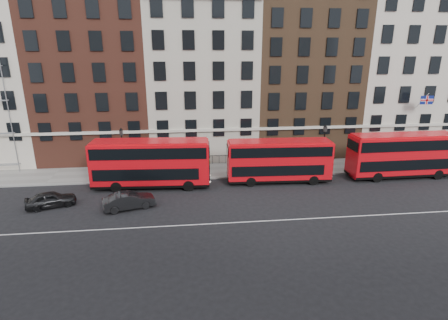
{
  "coord_description": "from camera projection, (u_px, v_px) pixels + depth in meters",
  "views": [
    {
      "loc": [
        -2.22,
        -26.56,
        13.04
      ],
      "look_at": [
        1.32,
        5.0,
        3.0
      ],
      "focal_mm": 28.0,
      "sensor_mm": 36.0,
      "label": 1
    }
  ],
  "objects": [
    {
      "name": "car_front",
      "position": [
        129.0,
        201.0,
        29.86
      ],
      "size": [
        4.64,
        2.72,
        1.45
      ],
      "primitive_type": "imported",
      "rotation": [
        0.0,
        0.0,
        1.86
      ],
      "color": "black",
      "rests_on": "ground"
    },
    {
      "name": "bus_d",
      "position": [
        402.0,
        154.0,
        36.75
      ],
      "size": [
        11.27,
        2.87,
        4.72
      ],
      "rotation": [
        0.0,
        0.0,
        0.01
      ],
      "color": "red",
      "rests_on": "ground"
    },
    {
      "name": "lamp_post_right",
      "position": [
        324.0,
        146.0,
        37.74
      ],
      "size": [
        0.44,
        0.44,
        5.33
      ],
      "color": "black",
      "rests_on": "pavement"
    },
    {
      "name": "pavement",
      "position": [
        207.0,
        171.0,
        39.26
      ],
      "size": [
        80.0,
        5.0,
        0.15
      ],
      "primitive_type": "cube",
      "color": "gray",
      "rests_on": "ground"
    },
    {
      "name": "road_centre_line",
      "position": [
        217.0,
        223.0,
        27.43
      ],
      "size": [
        70.0,
        0.12,
        0.01
      ],
      "primitive_type": "cube",
      "color": "white",
      "rests_on": "ground"
    },
    {
      "name": "bus_b",
      "position": [
        151.0,
        163.0,
        33.98
      ],
      "size": [
        11.5,
        3.42,
        4.77
      ],
      "rotation": [
        0.0,
        0.0,
        -0.06
      ],
      "color": "red",
      "rests_on": "ground"
    },
    {
      "name": "traffic_light",
      "position": [
        396.0,
        149.0,
        39.01
      ],
      "size": [
        0.25,
        0.45,
        3.27
      ],
      "color": "black",
      "rests_on": "pavement"
    },
    {
      "name": "bus_c",
      "position": [
        279.0,
        160.0,
        35.39
      ],
      "size": [
        10.6,
        2.98,
        4.41
      ],
      "rotation": [
        0.0,
        0.0,
        -0.04
      ],
      "color": "red",
      "rests_on": "ground"
    },
    {
      "name": "car_rear",
      "position": [
        51.0,
        199.0,
        30.19
      ],
      "size": [
        4.36,
        2.81,
        1.38
      ],
      "primitive_type": "imported",
      "rotation": [
        0.0,
        0.0,
        1.89
      ],
      "color": "black",
      "rests_on": "ground"
    },
    {
      "name": "ground",
      "position": [
        215.0,
        212.0,
        29.33
      ],
      "size": [
        120.0,
        120.0,
        0.0
      ],
      "primitive_type": "plane",
      "color": "black",
      "rests_on": "ground"
    },
    {
      "name": "lamp_post_left",
      "position": [
        123.0,
        151.0,
        36.13
      ],
      "size": [
        0.44,
        0.44,
        5.33
      ],
      "color": "black",
      "rests_on": "pavement"
    },
    {
      "name": "iron_railings",
      "position": [
        206.0,
        160.0,
        41.17
      ],
      "size": [
        6.6,
        0.06,
        1.0
      ],
      "primitive_type": null,
      "color": "black",
      "rests_on": "pavement"
    },
    {
      "name": "kerb",
      "position": [
        208.0,
        178.0,
        36.88
      ],
      "size": [
        80.0,
        0.3,
        0.16
      ],
      "primitive_type": "cube",
      "color": "gray",
      "rests_on": "ground"
    },
    {
      "name": "building_terrace",
      "position": [
        199.0,
        74.0,
        43.15
      ],
      "size": [
        64.0,
        11.95,
        22.0
      ],
      "color": "beige",
      "rests_on": "ground"
    }
  ]
}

